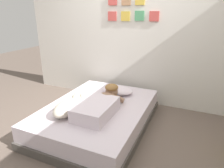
{
  "coord_description": "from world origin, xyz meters",
  "views": [
    {
      "loc": [
        1.13,
        -2.08,
        1.62
      ],
      "look_at": [
        -0.02,
        0.51,
        0.58
      ],
      "focal_mm": 31.97,
      "sensor_mm": 36.0,
      "label": 1
    }
  ],
  "objects_px": {
    "person_lying": "(101,104)",
    "cell_phone": "(61,116)",
    "bed": "(98,116)",
    "dog": "(68,106)",
    "coffee_cup": "(113,94)",
    "pillow": "(117,90)"
  },
  "relations": [
    {
      "from": "bed",
      "to": "coffee_cup",
      "type": "bearing_deg",
      "value": 77.77
    },
    {
      "from": "person_lying",
      "to": "dog",
      "type": "distance_m",
      "value": 0.43
    },
    {
      "from": "bed",
      "to": "dog",
      "type": "xyz_separation_m",
      "value": [
        -0.24,
        -0.37,
        0.27
      ]
    },
    {
      "from": "bed",
      "to": "coffee_cup",
      "type": "relative_size",
      "value": 15.28
    },
    {
      "from": "bed",
      "to": "pillow",
      "type": "relative_size",
      "value": 3.67
    },
    {
      "from": "bed",
      "to": "pillow",
      "type": "distance_m",
      "value": 0.59
    },
    {
      "from": "bed",
      "to": "cell_phone",
      "type": "distance_m",
      "value": 0.59
    },
    {
      "from": "dog",
      "to": "coffee_cup",
      "type": "xyz_separation_m",
      "value": [
        0.32,
        0.75,
        -0.07
      ]
    },
    {
      "from": "pillow",
      "to": "cell_phone",
      "type": "relative_size",
      "value": 3.71
    },
    {
      "from": "bed",
      "to": "dog",
      "type": "distance_m",
      "value": 0.52
    },
    {
      "from": "coffee_cup",
      "to": "cell_phone",
      "type": "bearing_deg",
      "value": -113.6
    },
    {
      "from": "pillow",
      "to": "coffee_cup",
      "type": "distance_m",
      "value": 0.15
    },
    {
      "from": "coffee_cup",
      "to": "cell_phone",
      "type": "xyz_separation_m",
      "value": [
        -0.37,
        -0.86,
        -0.03
      ]
    },
    {
      "from": "bed",
      "to": "cell_phone",
      "type": "height_order",
      "value": "cell_phone"
    },
    {
      "from": "person_lying",
      "to": "cell_phone",
      "type": "height_order",
      "value": "person_lying"
    },
    {
      "from": "dog",
      "to": "cell_phone",
      "type": "xyz_separation_m",
      "value": [
        -0.05,
        -0.1,
        -0.1
      ]
    },
    {
      "from": "person_lying",
      "to": "coffee_cup",
      "type": "relative_size",
      "value": 7.36
    },
    {
      "from": "bed",
      "to": "cell_phone",
      "type": "bearing_deg",
      "value": -121.48
    },
    {
      "from": "bed",
      "to": "coffee_cup",
      "type": "height_order",
      "value": "coffee_cup"
    },
    {
      "from": "pillow",
      "to": "person_lying",
      "type": "distance_m",
      "value": 0.67
    },
    {
      "from": "pillow",
      "to": "bed",
      "type": "bearing_deg",
      "value": -99.32
    },
    {
      "from": "bed",
      "to": "person_lying",
      "type": "height_order",
      "value": "person_lying"
    }
  ]
}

